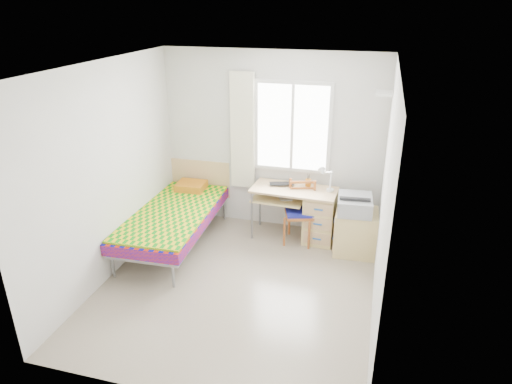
# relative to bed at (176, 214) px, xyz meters

# --- Properties ---
(floor) EXTENTS (3.50, 3.50, 0.00)m
(floor) POSITION_rel_bed_xyz_m (1.14, -0.81, -0.45)
(floor) COLOR #BCAD93
(floor) RESTS_ON ground
(ceiling) EXTENTS (3.50, 3.50, 0.00)m
(ceiling) POSITION_rel_bed_xyz_m (1.14, -0.81, 2.15)
(ceiling) COLOR white
(ceiling) RESTS_ON wall_back
(wall_back) EXTENTS (3.20, 0.00, 3.20)m
(wall_back) POSITION_rel_bed_xyz_m (1.14, 0.94, 0.85)
(wall_back) COLOR silver
(wall_back) RESTS_ON ground
(wall_left) EXTENTS (0.00, 3.50, 3.50)m
(wall_left) POSITION_rel_bed_xyz_m (-0.46, -0.81, 0.85)
(wall_left) COLOR silver
(wall_left) RESTS_ON ground
(wall_right) EXTENTS (0.00, 3.50, 3.50)m
(wall_right) POSITION_rel_bed_xyz_m (2.74, -0.81, 0.85)
(wall_right) COLOR silver
(wall_right) RESTS_ON ground
(window) EXTENTS (1.10, 0.04, 1.30)m
(window) POSITION_rel_bed_xyz_m (1.44, 0.92, 1.10)
(window) COLOR white
(window) RESTS_ON wall_back
(curtain) EXTENTS (0.35, 0.05, 1.70)m
(curtain) POSITION_rel_bed_xyz_m (0.72, 0.87, 1.00)
(curtain) COLOR white
(curtain) RESTS_ON wall_back
(floating_shelf) EXTENTS (0.20, 0.32, 0.03)m
(floating_shelf) POSITION_rel_bed_xyz_m (2.63, 0.59, 1.70)
(floating_shelf) COLOR white
(floating_shelf) RESTS_ON wall_right
(bed) EXTENTS (1.07, 2.17, 0.92)m
(bed) POSITION_rel_bed_xyz_m (0.00, 0.00, 0.00)
(bed) COLOR gray
(bed) RESTS_ON floor
(desk) EXTENTS (1.22, 0.61, 0.75)m
(desk) POSITION_rel_bed_xyz_m (1.87, 0.62, -0.04)
(desk) COLOR tan
(desk) RESTS_ON floor
(chair) EXTENTS (0.48, 0.48, 0.90)m
(chair) POSITION_rel_bed_xyz_m (1.67, 0.52, 0.06)
(chair) COLOR #9F5E1E
(chair) RESTS_ON floor
(cabinet) EXTENTS (0.59, 0.53, 0.61)m
(cabinet) POSITION_rel_bed_xyz_m (2.45, 0.39, -0.14)
(cabinet) COLOR tan
(cabinet) RESTS_ON floor
(printer) EXTENTS (0.48, 0.54, 0.22)m
(printer) POSITION_rel_bed_xyz_m (2.41, 0.38, 0.27)
(printer) COLOR gray
(printer) RESTS_ON cabinet
(laptop) EXTENTS (0.40, 0.32, 0.03)m
(laptop) POSITION_rel_bed_xyz_m (1.36, 0.66, 0.31)
(laptop) COLOR black
(laptop) RESTS_ON desk
(pen_cup) EXTENTS (0.09, 0.09, 0.10)m
(pen_cup) POSITION_rel_bed_xyz_m (1.72, 0.77, 0.35)
(pen_cup) COLOR orange
(pen_cup) RESTS_ON desk
(task_lamp) EXTENTS (0.22, 0.32, 0.40)m
(task_lamp) POSITION_rel_bed_xyz_m (1.98, 0.55, 0.55)
(task_lamp) COLOR white
(task_lamp) RESTS_ON desk
(book) EXTENTS (0.25, 0.29, 0.02)m
(book) POSITION_rel_bed_xyz_m (1.34, 0.61, 0.14)
(book) COLOR gray
(book) RESTS_ON desk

